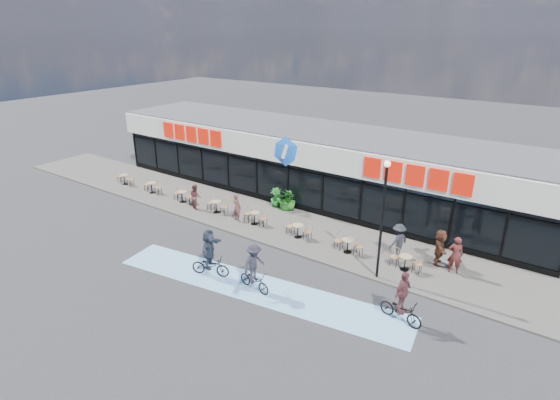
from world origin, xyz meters
name	(u,v)px	position (x,y,z in m)	size (l,w,h in m)	color
ground	(213,250)	(0.00, 0.00, 0.00)	(120.00, 120.00, 0.00)	#28282B
sidewalk	(265,220)	(0.00, 4.50, 0.05)	(44.00, 5.00, 0.10)	#4F4B46
bike_lane	(256,288)	(4.00, -1.50, 0.01)	(14.00, 2.20, 0.01)	#75ACDE
building	(312,162)	(0.00, 9.93, 2.34)	(30.60, 6.57, 4.75)	black
lamp_post	(383,211)	(8.10, 2.30, 3.38)	(0.28, 0.28, 5.58)	black
bistro_set_0	(125,178)	(-12.11, 3.71, 0.56)	(1.54, 0.62, 0.90)	#9F8666
bistro_set_1	(153,186)	(-9.10, 3.71, 0.56)	(1.54, 0.62, 0.90)	#9F8666
bistro_set_2	(183,195)	(-6.10, 3.71, 0.56)	(1.54, 0.62, 0.90)	#9F8666
bistro_set_3	(217,205)	(-3.09, 3.71, 0.56)	(1.54, 0.62, 0.90)	#9F8666
bistro_set_4	(255,216)	(-0.09, 3.71, 0.56)	(1.54, 0.62, 0.90)	#9F8666
bistro_set_5	(299,229)	(2.92, 3.71, 0.56)	(1.54, 0.62, 0.90)	#9F8666
bistro_set_6	(348,244)	(5.92, 3.71, 0.56)	(1.54, 0.62, 0.90)	#9F8666
bistro_set_7	(406,261)	(8.93, 3.71, 0.56)	(1.54, 0.62, 0.90)	#9F8666
potted_plant_left	(290,200)	(0.40, 6.59, 0.76)	(0.74, 0.74, 1.33)	#25631C
potted_plant_mid	(276,198)	(-0.64, 6.53, 0.71)	(0.68, 0.68, 1.21)	#19591E
potted_plant_right	(286,199)	(0.22, 6.48, 0.78)	(1.23, 1.07, 1.37)	#1B5418
patron_left	(237,207)	(-1.26, 3.46, 0.95)	(0.62, 0.41, 1.70)	brown
patron_right	(196,196)	(-4.60, 3.39, 0.90)	(0.78, 0.61, 1.60)	brown
pedestrian_a	(398,241)	(8.16, 4.67, 0.98)	(1.14, 0.66, 1.77)	black
pedestrian_b	(440,247)	(10.05, 5.11, 1.00)	(1.68, 0.53, 1.81)	#472619
pedestrian_c	(455,255)	(10.87, 4.72, 1.02)	(0.67, 0.44, 1.84)	#4B1C1B
cyclist_a	(254,270)	(4.03, -1.65, 0.97)	(1.80, 1.22, 2.22)	black
cyclist_b	(402,303)	(10.12, -0.12, 0.83)	(1.93, 1.10, 2.22)	black
cyclist_c	(210,255)	(1.60, -1.85, 1.03)	(1.96, 1.82, 2.32)	black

